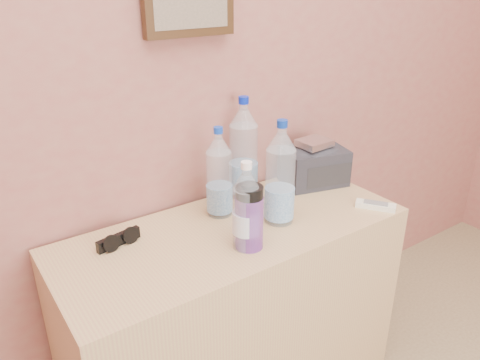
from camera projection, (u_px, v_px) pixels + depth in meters
The scene contains 10 objects.
dresser at pixel (235, 316), 1.63m from camera, with size 1.14×0.47×0.71m, color #AE7D57.
pet_large_b at pixel (219, 177), 1.52m from camera, with size 0.08×0.08×0.31m.
pet_large_c at pixel (243, 153), 1.65m from camera, with size 0.10×0.10×0.37m.
pet_large_d at pixel (280, 178), 1.47m from camera, with size 0.09×0.09×0.34m.
pet_small at pixel (246, 211), 1.34m from camera, with size 0.08×0.08×0.27m.
nalgene_bottle at pixel (249, 216), 1.35m from camera, with size 0.08×0.08×0.20m.
sunglasses at pixel (119, 240), 1.39m from camera, with size 0.14×0.05×0.04m, color black, non-canonical shape.
ac_remote at pixel (376, 206), 1.61m from camera, with size 0.13×0.04×0.02m, color silver.
toiletry_bag at pixel (314, 164), 1.78m from camera, with size 0.23×0.17×0.16m, color black, non-canonical shape.
foil_packet at pixel (314, 143), 1.73m from camera, with size 0.12×0.10×0.02m, color silver.
Camera 1 is at (-0.65, 0.67, 1.46)m, focal length 35.00 mm.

